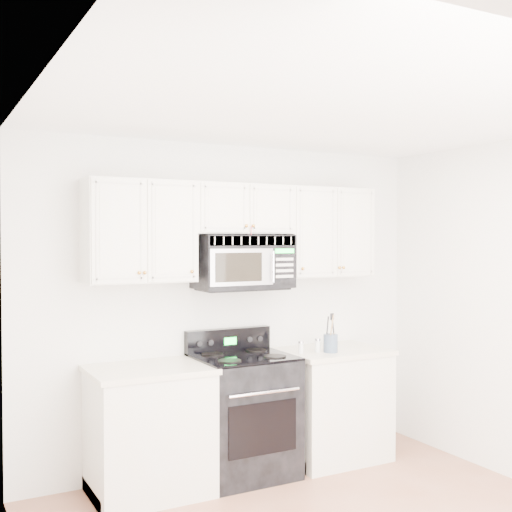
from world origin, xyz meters
TOP-DOWN VIEW (x-y plane):
  - room at (0.00, 0.00)m, footprint 3.51×3.51m
  - base_cabinet_left at (-0.80, 1.44)m, footprint 0.86×0.65m
  - base_cabinet_right at (0.80, 1.44)m, footprint 0.86×0.65m
  - range at (-0.04, 1.44)m, footprint 0.73×0.67m
  - upper_cabinets at (0.00, 1.58)m, footprint 2.44×0.37m
  - microwave at (0.02, 1.55)m, footprint 0.76×0.43m
  - utensil_crock at (0.69, 1.31)m, footprint 0.12×0.12m
  - shaker_salt at (0.45, 1.38)m, footprint 0.04×0.04m
  - shaker_pepper at (0.60, 1.36)m, footprint 0.05×0.05m

SIDE VIEW (x-z plane):
  - base_cabinet_left at x=-0.80m, z-range -0.03..0.89m
  - base_cabinet_right at x=0.80m, z-range -0.03..0.89m
  - range at x=-0.04m, z-range -0.07..1.04m
  - shaker_salt at x=0.45m, z-range 0.92..1.02m
  - shaker_pepper at x=0.60m, z-range 0.92..1.03m
  - utensil_crock at x=0.69m, z-range 0.84..1.15m
  - room at x=0.00m, z-range 0.00..2.60m
  - microwave at x=0.02m, z-range 1.45..1.87m
  - upper_cabinets at x=0.00m, z-range 1.56..2.31m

